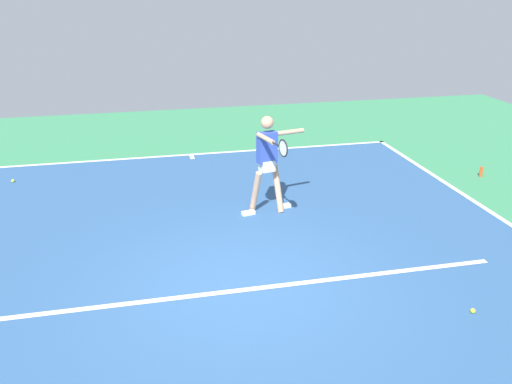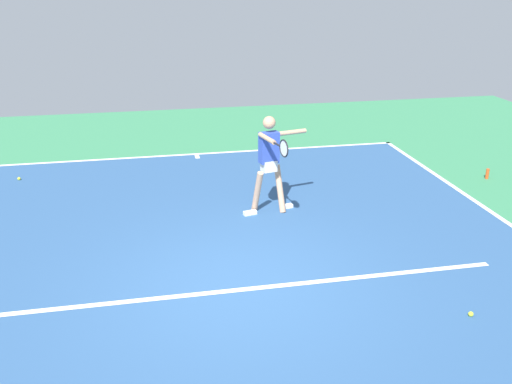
# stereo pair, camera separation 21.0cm
# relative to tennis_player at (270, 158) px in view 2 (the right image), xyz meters

# --- Properties ---
(ground_plane) EXTENTS (22.37, 22.37, 0.00)m
(ground_plane) POSITION_rel_tennis_player_xyz_m (0.98, 2.47, -1.03)
(ground_plane) COLOR #388456
(court_surface) EXTENTS (10.03, 12.60, 0.00)m
(court_surface) POSITION_rel_tennis_player_xyz_m (0.98, 2.47, -1.03)
(court_surface) COLOR #2D5484
(court_surface) RESTS_ON ground_plane
(court_line_baseline_near) EXTENTS (10.03, 0.10, 0.01)m
(court_line_baseline_near) POSITION_rel_tennis_player_xyz_m (0.98, -3.78, -1.03)
(court_line_baseline_near) COLOR white
(court_line_baseline_near) RESTS_ON ground_plane
(court_line_service) EXTENTS (7.53, 0.10, 0.01)m
(court_line_service) POSITION_rel_tennis_player_xyz_m (0.98, 2.55, -1.03)
(court_line_service) COLOR white
(court_line_service) RESTS_ON ground_plane
(court_line_centre_mark) EXTENTS (0.10, 0.30, 0.01)m
(court_line_centre_mark) POSITION_rel_tennis_player_xyz_m (0.98, -3.58, -1.03)
(court_line_centre_mark) COLOR white
(court_line_centre_mark) RESTS_ON ground_plane
(tennis_player) EXTENTS (1.20, 1.32, 1.80)m
(tennis_player) POSITION_rel_tennis_player_xyz_m (0.00, 0.00, 0.00)
(tennis_player) COLOR tan
(tennis_player) RESTS_ON ground_plane
(tennis_ball_by_baseline) EXTENTS (0.07, 0.07, 0.07)m
(tennis_ball_by_baseline) POSITION_rel_tennis_player_xyz_m (4.84, -2.69, -1.00)
(tennis_ball_by_baseline) COLOR #CCE033
(tennis_ball_by_baseline) RESTS_ON ground_plane
(tennis_ball_by_sideline) EXTENTS (0.07, 0.07, 0.07)m
(tennis_ball_by_sideline) POSITION_rel_tennis_player_xyz_m (-1.79, 3.75, -1.00)
(tennis_ball_by_sideline) COLOR #CCE033
(tennis_ball_by_sideline) RESTS_ON ground_plane
(water_bottle) EXTENTS (0.07, 0.07, 0.22)m
(water_bottle) POSITION_rel_tennis_player_xyz_m (-4.93, -0.84, -0.92)
(water_bottle) COLOR #D84C1E
(water_bottle) RESTS_ON ground_plane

